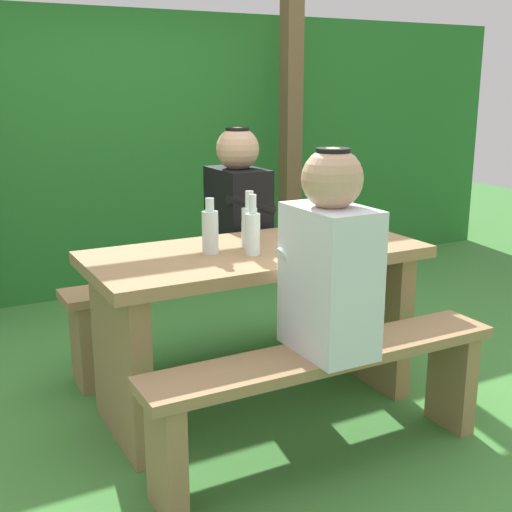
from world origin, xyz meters
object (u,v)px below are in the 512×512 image
bottle_left (249,225)px  person_white_shirt (329,260)px  bottle_center (210,230)px  bench_far (205,300)px  bottle_right (253,231)px  person_black_coat (238,206)px  drinking_glass (250,232)px  picnic_table (256,300)px  cell_phone (302,245)px  bench_near (326,384)px

bottle_left → person_white_shirt: bearing=-89.0°
bottle_center → bench_far: bearing=69.1°
bottle_right → person_black_coat: bearing=68.3°
drinking_glass → bottle_center: size_ratio=0.36×
bottle_left → picnic_table: bearing=-71.8°
cell_phone → person_black_coat: bearing=61.0°
picnic_table → person_white_shirt: (-0.00, -0.54, 0.30)m
person_white_shirt → bottle_right: 0.46m
bench_near → bottle_left: 0.75m
bottle_right → cell_phone: bearing=6.8°
person_black_coat → bottle_center: (-0.39, -0.52, 0.02)m
person_black_coat → bottle_center: 0.65m
picnic_table → cell_phone: size_ratio=10.00×
picnic_table → bench_near: 0.56m
person_white_shirt → cell_phone: person_white_shirt is taller
bottle_right → bottle_left: bearing=68.4°
person_white_shirt → bottle_right: size_ratio=2.94×
bench_far → drinking_glass: (0.04, -0.41, 0.43)m
picnic_table → cell_phone: (0.20, -0.05, 0.23)m
bench_near → bottle_left: bottle_left is taller
bottle_left → bottle_right: 0.13m
bench_far → person_white_shirt: bearing=-90.1°
bottle_right → bench_near: bearing=-82.8°
person_black_coat → bottle_left: bearing=-111.8°
bench_far → bottle_left: bottle_left is taller
person_black_coat → drinking_glass: person_black_coat is taller
bench_near → bottle_left: bearing=91.2°
drinking_glass → cell_phone: bearing=-49.2°
drinking_glass → person_black_coat: bearing=69.9°
bottle_left → bottle_right: size_ratio=0.98×
bench_near → bottle_center: bottle_center is taller
person_black_coat → cell_phone: size_ratio=5.14×
picnic_table → bottle_center: (-0.20, 0.02, 0.32)m
bench_near → drinking_glass: 0.80m
bench_near → cell_phone: cell_phone is taller
person_white_shirt → picnic_table: bearing=89.8°
picnic_table → bench_near: bearing=-90.0°
bench_far → person_white_shirt: size_ratio=1.95×
drinking_glass → picnic_table: bearing=-106.6°
bench_far → bottle_right: 0.79m
bench_near → drinking_glass: drinking_glass is taller
drinking_glass → bottle_center: bearing=-155.0°
picnic_table → bottle_right: bearing=-125.7°
cell_phone → bottle_left: bearing=127.6°
drinking_glass → cell_phone: drinking_glass is taller
person_black_coat → drinking_glass: (-0.15, -0.41, -0.04)m
bench_far → person_black_coat: person_black_coat is taller
picnic_table → cell_phone: bearing=-14.5°
person_black_coat → drinking_glass: 0.43m
bench_near → bench_far: same height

